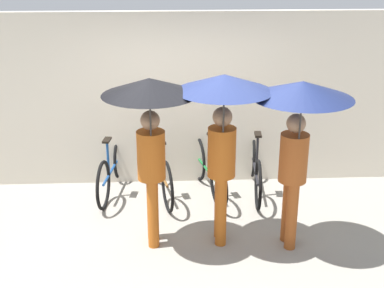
{
  "coord_description": "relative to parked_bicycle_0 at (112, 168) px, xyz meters",
  "views": [
    {
      "loc": [
        -0.22,
        -5.25,
        3.38
      ],
      "look_at": [
        0.08,
        0.96,
        1.0
      ],
      "focal_mm": 50.0,
      "sensor_mm": 36.0,
      "label": 1
    }
  ],
  "objects": [
    {
      "name": "ground_plane",
      "position": [
        1.01,
        -1.74,
        -0.36
      ],
      "size": [
        30.0,
        30.0,
        0.0
      ],
      "primitive_type": "plane",
      "color": "gray"
    },
    {
      "name": "back_wall",
      "position": [
        1.01,
        0.35,
        0.89
      ],
      "size": [
        10.2,
        0.12,
        2.49
      ],
      "color": "beige",
      "rests_on": "ground"
    },
    {
      "name": "parked_bicycle_0",
      "position": [
        0.0,
        0.0,
        0.0
      ],
      "size": [
        0.44,
        1.67,
        1.11
      ],
      "rotation": [
        0.0,
        0.0,
        1.44
      ],
      "color": "black",
      "rests_on": "ground"
    },
    {
      "name": "parked_bicycle_1",
      "position": [
        0.67,
        -0.08,
        0.01
      ],
      "size": [
        0.52,
        1.76,
        1.11
      ],
      "rotation": [
        0.0,
        0.0,
        1.77
      ],
      "color": "black",
      "rests_on": "ground"
    },
    {
      "name": "parked_bicycle_2",
      "position": [
        1.35,
        -0.11,
        0.0
      ],
      "size": [
        0.54,
        1.63,
        0.97
      ],
      "rotation": [
        0.0,
        0.0,
        1.8
      ],
      "color": "black",
      "rests_on": "ground"
    },
    {
      "name": "parked_bicycle_3",
      "position": [
        2.03,
        -0.08,
        0.0
      ],
      "size": [
        0.44,
        1.76,
        0.98
      ],
      "rotation": [
        0.0,
        0.0,
        1.49
      ],
      "color": "black",
      "rests_on": "ground"
    },
    {
      "name": "pedestrian_leading",
      "position": [
        0.61,
        -1.51,
        1.26
      ],
      "size": [
        1.03,
        1.03,
        2.04
      ],
      "rotation": [
        0.0,
        0.0,
        3.2
      ],
      "color": "#B25619",
      "rests_on": "ground"
    },
    {
      "name": "pedestrian_center",
      "position": [
        1.4,
        -1.51,
        1.28
      ],
      "size": [
        1.04,
        1.04,
        2.07
      ],
      "rotation": [
        0.0,
        0.0,
        3.12
      ],
      "color": "#B25619",
      "rests_on": "ground"
    },
    {
      "name": "pedestrian_trailing",
      "position": [
        2.2,
        -1.63,
        1.26
      ],
      "size": [
        1.08,
        1.08,
        2.02
      ],
      "rotation": [
        0.0,
        0.0,
        3.19
      ],
      "color": "#9E4C1E",
      "rests_on": "ground"
    }
  ]
}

